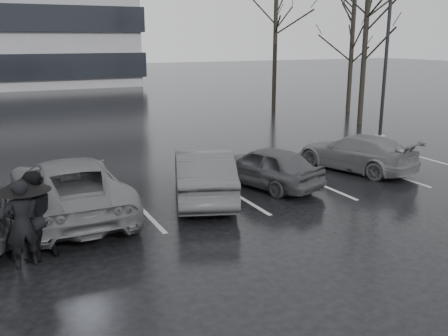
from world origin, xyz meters
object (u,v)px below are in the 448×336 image
car_west_b (69,187)px  pedestrian_left (22,224)px  car_west_a (203,174)px  tree_ne (351,53)px  car_main (266,166)px  pedestrian_right (33,216)px  tree_north (275,40)px  car_east (356,152)px  lamp_post (387,51)px  tree_east (365,45)px

car_west_b → pedestrian_left: (-1.27, -2.64, 0.13)m
car_west_a → car_west_b: (-3.57, 0.22, 0.03)m
car_west_b → pedestrian_left: 2.94m
car_west_b → tree_ne: size_ratio=0.76×
pedestrian_left → car_main: bearing=-170.1°
pedestrian_left → pedestrian_right: pedestrian_right is taller
car_west_a → tree_ne: 19.31m
car_west_b → tree_north: size_ratio=0.63×
car_west_b → car_east: 9.50m
lamp_post → tree_north: 10.67m
pedestrian_left → pedestrian_right: size_ratio=0.95×
pedestrian_right → car_east: bearing=173.3°
car_main → car_west_a: bearing=-10.8°
car_main → lamp_post: size_ratio=0.43×
pedestrian_right → lamp_post: 16.65m
tree_north → car_west_b: bearing=-135.4°
pedestrian_right → lamp_post: bearing=-178.2°
car_west_b → tree_north: bearing=-135.9°
car_west_a → lamp_post: 11.73m
tree_ne → tree_north: tree_north is taller
pedestrian_left → tree_east: size_ratio=0.22×
car_main → tree_east: bearing=-161.1°
car_main → car_west_b: (-5.76, -0.07, 0.12)m
car_east → tree_ne: 14.74m
tree_east → tree_ne: (2.50, 4.00, -0.50)m
car_west_b → pedestrian_left: size_ratio=3.05×
tree_ne → car_main: bearing=-137.3°
tree_east → car_main: bearing=-142.9°
pedestrian_right → tree_east: tree_east is taller
car_east → tree_ne: (8.97, 11.33, 2.89)m
car_east → tree_north: (5.47, 14.33, 3.64)m
car_east → tree_ne: size_ratio=0.60×
tree_north → tree_east: bearing=-81.9°
tree_north → car_east: bearing=-110.9°
car_west_a → tree_north: tree_north is taller
car_west_a → pedestrian_right: pedestrian_right is taller
car_main → car_west_a: (-2.19, -0.28, 0.09)m
car_east → pedestrian_left: (-10.76, -3.08, 0.27)m
lamp_post → tree_east: size_ratio=1.05×
pedestrian_left → car_west_b: bearing=-126.9°
car_west_b → car_east: bearing=-177.9°
lamp_post → tree_north: tree_north is taller
car_west_b → tree_east: 18.04m
pedestrian_left → car_west_a: bearing=-164.5°
car_east → tree_north: tree_north is taller
car_main → tree_ne: (12.70, 11.71, 2.88)m
tree_north → pedestrian_left: bearing=-133.0°
car_west_b → pedestrian_right: 2.59m
pedestrian_left → pedestrian_right: (0.24, 0.28, 0.05)m
car_main → tree_east: 13.22m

